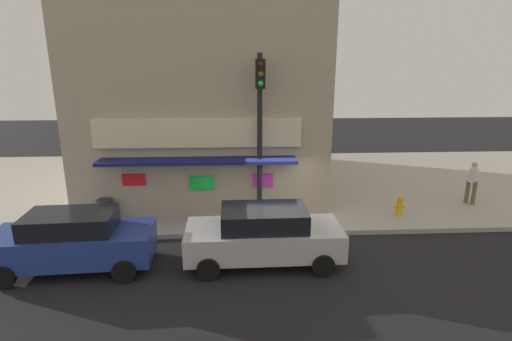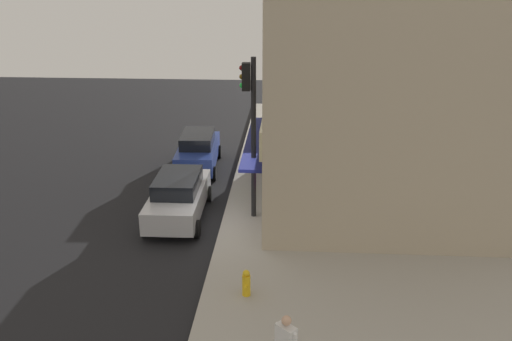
% 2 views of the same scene
% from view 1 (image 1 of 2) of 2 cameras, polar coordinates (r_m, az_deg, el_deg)
% --- Properties ---
extents(ground_plane, '(57.05, 57.05, 0.00)m').
position_cam_1_polar(ground_plane, '(13.72, 4.00, -9.52)').
color(ground_plane, black).
extents(sidewalk, '(38.03, 11.67, 0.17)m').
position_cam_1_polar(sidewalk, '(19.11, 1.94, -1.86)').
color(sidewalk, '#A39E93').
rests_on(sidewalk, ground_plane).
extents(corner_building, '(9.65, 10.30, 8.66)m').
position_cam_1_polar(corner_building, '(18.70, -7.20, 11.43)').
color(corner_building, tan).
rests_on(corner_building, sidewalk).
extents(traffic_light, '(0.32, 0.58, 5.90)m').
position_cam_1_polar(traffic_light, '(13.53, 0.57, 7.53)').
color(traffic_light, black).
rests_on(traffic_light, sidewalk).
extents(fire_hydrant, '(0.48, 0.24, 0.80)m').
position_cam_1_polar(fire_hydrant, '(15.82, 20.05, -4.80)').
color(fire_hydrant, gold).
rests_on(fire_hydrant, sidewalk).
extents(trash_can, '(0.59, 0.59, 0.83)m').
position_cam_1_polar(trash_can, '(15.30, -20.92, -5.45)').
color(trash_can, '#2D2D2D').
rests_on(trash_can, sidewalk).
extents(pedestrian, '(0.49, 0.51, 1.75)m').
position_cam_1_polar(pedestrian, '(18.16, 28.80, -1.28)').
color(pedestrian, brown).
rests_on(pedestrian, sidewalk).
extents(parked_car_silver, '(4.58, 2.10, 1.70)m').
position_cam_1_polar(parked_car_silver, '(11.75, 1.12, -9.29)').
color(parked_car_silver, '#B7B7BC').
rests_on(parked_car_silver, ground_plane).
extents(parked_car_blue, '(4.52, 2.11, 1.73)m').
position_cam_1_polar(parked_car_blue, '(12.48, -24.96, -9.21)').
color(parked_car_blue, navy).
rests_on(parked_car_blue, ground_plane).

